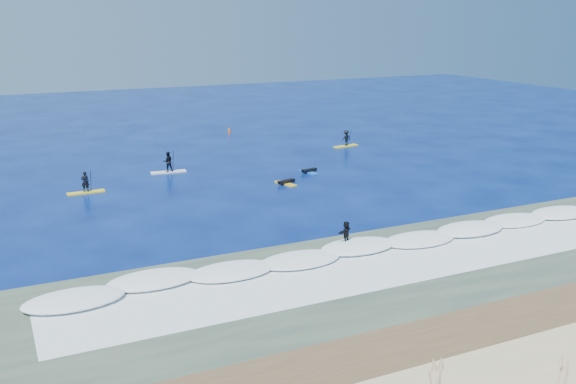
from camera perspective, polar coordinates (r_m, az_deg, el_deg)
name	(u,v)px	position (r m, az deg, el deg)	size (l,w,h in m)	color
ground	(273,206)	(45.77, -1.39, -1.30)	(160.00, 160.00, 0.00)	#031146
wet_sand_strip	(480,339)	(28.89, 16.68, -12.42)	(90.00, 5.00, 0.08)	#4D3924
shallow_water	(381,276)	(34.19, 8.29, -7.40)	(90.00, 13.00, 0.01)	#324437
breaking_wave	(343,252)	(37.33, 4.90, -5.29)	(40.00, 6.00, 0.30)	white
whitewater	(371,269)	(34.96, 7.38, -6.85)	(34.00, 5.00, 0.02)	silver
sup_paddler_left	(85,185)	(51.44, -17.56, 0.57)	(2.81, 0.73, 1.97)	yellow
sup_paddler_center	(168,164)	(56.44, -10.62, 2.50)	(3.09, 1.04, 2.13)	silver
sup_paddler_right	(346,139)	(66.92, 5.18, 4.70)	(2.88, 1.14, 1.97)	yellow
prone_paddler_near	(286,182)	(51.76, -0.20, 0.87)	(1.71, 2.24, 0.45)	gold
prone_paddler_far	(309,171)	(55.58, 1.84, 1.88)	(1.64, 2.13, 0.43)	blue
wave_surfer	(346,234)	(37.82, 5.18, -3.71)	(1.99, 1.43, 1.43)	silver
marker_buoy	(229,131)	(74.64, -5.24, 5.45)	(0.29, 0.29, 0.70)	#E65814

